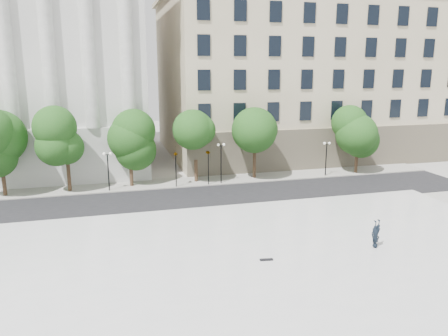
{
  "coord_description": "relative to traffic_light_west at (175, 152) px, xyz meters",
  "views": [
    {
      "loc": [
        -6.2,
        -20.65,
        12.05
      ],
      "look_at": [
        1.96,
        10.0,
        4.71
      ],
      "focal_mm": 35.0,
      "sensor_mm": 36.0,
      "label": 1
    }
  ],
  "objects": [
    {
      "name": "building_east",
      "position": [
        19.82,
        16.61,
        7.39
      ],
      "size": [
        36.0,
        26.15,
        23.0
      ],
      "color": "beige",
      "rests_on": "ground"
    },
    {
      "name": "street",
      "position": [
        -0.18,
        -4.3,
        -3.74
      ],
      "size": [
        60.0,
        8.0,
        0.02
      ],
      "primitive_type": "cube",
      "color": "black",
      "rests_on": "ground"
    },
    {
      "name": "lamp_posts",
      "position": [
        -0.99,
        0.3,
        -0.9
      ],
      "size": [
        36.9,
        0.28,
        4.34
      ],
      "color": "black",
      "rests_on": "ground"
    },
    {
      "name": "traffic_light_west",
      "position": [
        0.0,
        0.0,
        0.0
      ],
      "size": [
        0.68,
        1.91,
        4.25
      ],
      "color": "black",
      "rests_on": "ground"
    },
    {
      "name": "person_lying",
      "position": [
        10.16,
        -19.56,
        -3.04
      ],
      "size": [
        1.1,
        2.01,
        0.52
      ],
      "primitive_type": "imported",
      "rotation": [
        -1.54,
        0.0,
        0.23
      ],
      "color": "black",
      "rests_on": "plaza"
    },
    {
      "name": "traffic_light_east",
      "position": [
        3.39,
        0.0,
        -0.06
      ],
      "size": [
        1.03,
        1.73,
        4.19
      ],
      "color": "black",
      "rests_on": "ground"
    },
    {
      "name": "far_sidewalk",
      "position": [
        -0.18,
        1.7,
        -3.69
      ],
      "size": [
        60.0,
        4.0,
        0.12
      ],
      "primitive_type": "cube",
      "color": "gray",
      "rests_on": "ground"
    },
    {
      "name": "ground",
      "position": [
        -0.18,
        -22.3,
        -3.75
      ],
      "size": [
        160.0,
        160.0,
        0.0
      ],
      "primitive_type": "plane",
      "color": "#A9A7A0",
      "rests_on": "ground"
    },
    {
      "name": "plaza",
      "position": [
        -0.18,
        -19.3,
        -3.52
      ],
      "size": [
        44.0,
        22.0,
        0.45
      ],
      "primitive_type": "cube",
      "color": "silver",
      "rests_on": "ground"
    },
    {
      "name": "skateboard",
      "position": [
        2.55,
        -19.57,
        -3.26
      ],
      "size": [
        0.84,
        0.32,
        0.08
      ],
      "primitive_type": "cube",
      "rotation": [
        0.0,
        0.0,
        -0.13
      ],
      "color": "black",
      "rests_on": "plaza"
    },
    {
      "name": "street_trees",
      "position": [
        -0.05,
        1.24,
        1.26
      ],
      "size": [
        41.68,
        5.02,
        7.65
      ],
      "color": "#382619",
      "rests_on": "ground"
    },
    {
      "name": "building_west",
      "position": [
        -17.18,
        16.27,
        9.14
      ],
      "size": [
        31.5,
        27.65,
        25.6
      ],
      "color": "silver",
      "rests_on": "ground"
    }
  ]
}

